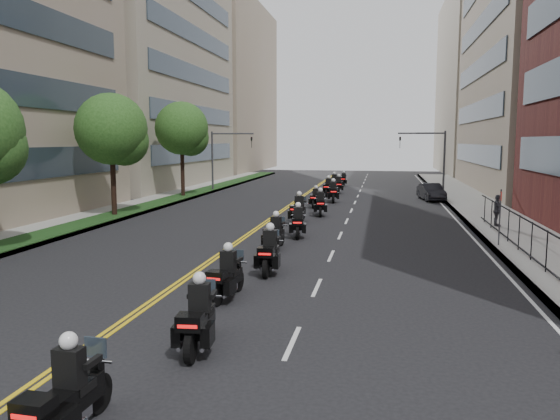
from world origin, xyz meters
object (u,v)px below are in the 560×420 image
at_px(motorcycle_2, 227,277).
at_px(motorcycle_8, 316,199).
at_px(motorcycle_0, 66,399).
at_px(motorcycle_10, 328,188).
at_px(motorcycle_6, 299,211).
at_px(parked_sedan, 431,192).
at_px(motorcycle_1, 199,320).
at_px(motorcycle_13, 344,180).
at_px(motorcycle_12, 334,182).
at_px(motorcycle_11, 339,186).
at_px(pedestrian_c, 497,210).
at_px(motorcycle_9, 333,193).
at_px(motorcycle_4, 275,234).
at_px(motorcycle_3, 270,254).
at_px(motorcycle_5, 298,223).
at_px(motorcycle_7, 320,205).

xyz_separation_m(motorcycle_2, motorcycle_8, (-0.09, 23.12, -0.06)).
bearing_deg(motorcycle_0, motorcycle_10, 92.12).
height_order(motorcycle_6, parked_sedan, motorcycle_6).
height_order(motorcycle_1, motorcycle_13, motorcycle_1).
relative_size(motorcycle_2, motorcycle_12, 1.01).
xyz_separation_m(motorcycle_11, pedestrian_c, (10.06, -18.75, 0.32)).
relative_size(motorcycle_8, motorcycle_12, 0.93).
bearing_deg(motorcycle_13, motorcycle_12, -99.84).
bearing_deg(motorcycle_9, motorcycle_11, 84.87).
bearing_deg(pedestrian_c, motorcycle_6, 87.81).
height_order(motorcycle_1, pedestrian_c, pedestrian_c).
bearing_deg(motorcycle_2, motorcycle_11, 95.73).
bearing_deg(motorcycle_6, motorcycle_8, 94.25).
height_order(motorcycle_4, pedestrian_c, pedestrian_c).
bearing_deg(motorcycle_13, motorcycle_3, -90.19).
distance_m(motorcycle_3, motorcycle_4, 4.36).
height_order(motorcycle_3, motorcycle_6, motorcycle_6).
distance_m(motorcycle_12, pedestrian_c, 25.07).
relative_size(motorcycle_1, motorcycle_11, 1.04).
xyz_separation_m(motorcycle_0, motorcycle_4, (0.31, 15.79, -0.02)).
xyz_separation_m(motorcycle_4, pedestrian_c, (10.77, 7.73, 0.34)).
bearing_deg(motorcycle_2, motorcycle_0, -85.54).
bearing_deg(motorcycle_4, motorcycle_10, 96.26).
height_order(motorcycle_4, motorcycle_13, motorcycle_4).
distance_m(motorcycle_3, motorcycle_12, 34.66).
relative_size(motorcycle_4, motorcycle_8, 1.07).
distance_m(motorcycle_4, motorcycle_12, 30.34).
xyz_separation_m(motorcycle_5, motorcycle_11, (0.18, 23.27, -0.00)).
relative_size(motorcycle_11, parked_sedan, 0.57).
bearing_deg(motorcycle_0, motorcycle_9, 90.68).
xyz_separation_m(motorcycle_5, motorcycle_12, (-0.59, 27.13, -0.01)).
distance_m(motorcycle_3, motorcycle_5, 7.52).
bearing_deg(motorcycle_5, motorcycle_1, -97.03).
xyz_separation_m(motorcycle_0, parked_sedan, (8.80, 37.50, -0.01)).
height_order(motorcycle_6, pedestrian_c, pedestrian_c).
relative_size(motorcycle_8, motorcycle_10, 0.88).
distance_m(motorcycle_11, motorcycle_13, 7.85).
distance_m(motorcycle_1, motorcycle_8, 27.15).
xyz_separation_m(motorcycle_4, motorcycle_11, (0.71, 26.48, 0.02)).
distance_m(motorcycle_5, motorcycle_13, 31.12).
bearing_deg(motorcycle_3, parked_sedan, 71.01).
relative_size(motorcycle_6, motorcycle_10, 1.03).
xyz_separation_m(motorcycle_1, motorcycle_13, (0.08, 46.10, -0.08)).
xyz_separation_m(motorcycle_8, motorcycle_10, (0.13, 7.92, 0.09)).
relative_size(motorcycle_2, pedestrian_c, 1.36).
distance_m(motorcycle_8, motorcycle_11, 11.14).
xyz_separation_m(motorcycle_3, motorcycle_11, (0.07, 30.79, -0.03)).
relative_size(motorcycle_7, motorcycle_11, 1.02).
distance_m(motorcycle_0, parked_sedan, 38.52).
relative_size(motorcycle_7, motorcycle_13, 1.12).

